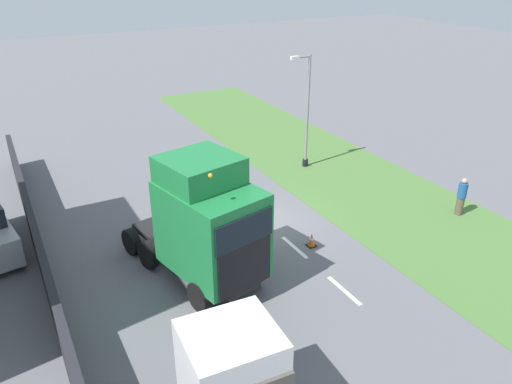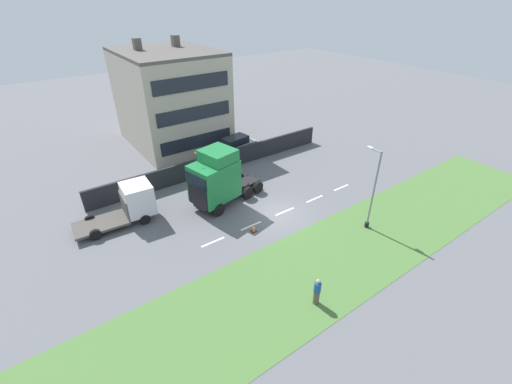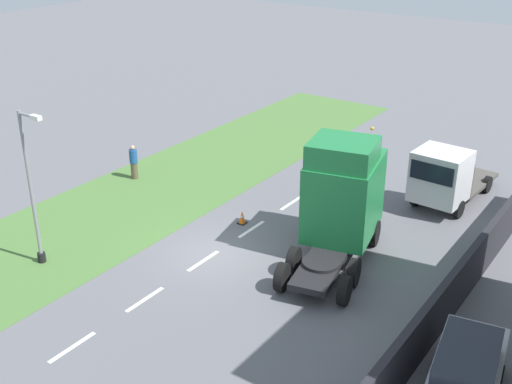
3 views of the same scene
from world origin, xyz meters
name	(u,v)px [view 1 (image 1 of 3)]	position (x,y,z in m)	size (l,w,h in m)	color
ground_plane	(264,221)	(0.00, 0.00, 0.00)	(120.00, 120.00, 0.00)	slate
grass_verge	(371,192)	(-6.00, 0.00, 0.01)	(7.00, 44.00, 0.01)	#4C7538
lane_markings	(256,214)	(0.00, -0.70, 0.00)	(0.16, 14.60, 0.00)	white
boundary_wall	(41,258)	(9.00, 0.00, 0.89)	(0.25, 24.00, 1.79)	#232328
lorry_cab	(207,224)	(3.90, 2.98, 2.34)	(3.77, 6.54, 4.83)	black
lamp_post	(306,117)	(-4.91, -4.28, 2.80)	(1.27, 0.30, 6.03)	black
pedestrian	(461,197)	(-7.93, 3.65, 0.86)	(0.39, 0.39, 1.75)	brown
traffic_cone_lead	(312,240)	(-0.65, 2.73, 0.28)	(0.36, 0.36, 0.58)	black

